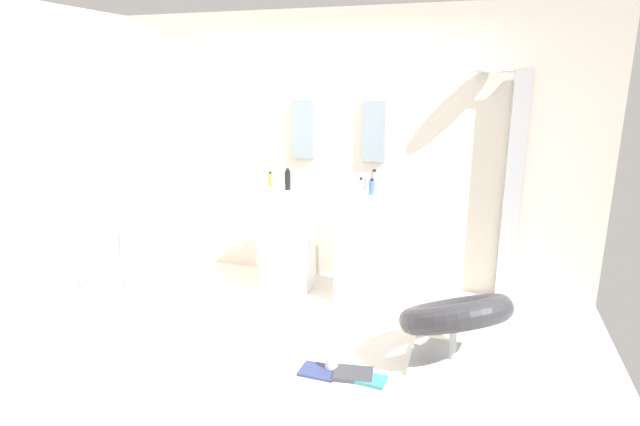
% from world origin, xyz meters
% --- Properties ---
extents(ground_plane, '(4.80, 3.60, 0.04)m').
position_xyz_m(ground_plane, '(0.00, 0.00, -0.02)').
color(ground_plane, silver).
extents(rear_partition, '(4.80, 0.10, 2.60)m').
position_xyz_m(rear_partition, '(0.00, 1.65, 1.30)').
color(rear_partition, beige).
rests_on(rear_partition, ground_plane).
extents(left_partition, '(0.10, 3.60, 2.60)m').
position_xyz_m(left_partition, '(-2.35, 0.00, 1.30)').
color(left_partition, beige).
rests_on(left_partition, ground_plane).
extents(pedestal_sink_left, '(0.46, 0.46, 1.11)m').
position_xyz_m(pedestal_sink_left, '(-0.35, 1.15, 0.53)').
color(pedestal_sink_left, white).
rests_on(pedestal_sink_left, ground_plane).
extents(pedestal_sink_right, '(0.46, 0.46, 1.11)m').
position_xyz_m(pedestal_sink_right, '(0.35, 1.15, 0.53)').
color(pedestal_sink_right, white).
rests_on(pedestal_sink_right, ground_plane).
extents(vanity_mirror_left, '(0.22, 0.03, 0.57)m').
position_xyz_m(vanity_mirror_left, '(-0.35, 1.58, 1.49)').
color(vanity_mirror_left, '#8C9EA8').
extents(vanity_mirror_right, '(0.22, 0.03, 0.57)m').
position_xyz_m(vanity_mirror_right, '(0.35, 1.58, 1.49)').
color(vanity_mirror_right, '#8C9EA8').
extents(shower_column, '(0.49, 0.24, 2.05)m').
position_xyz_m(shower_column, '(1.59, 1.53, 1.08)').
color(shower_column, '#B7BABF').
rests_on(shower_column, ground_plane).
extents(lounge_chair, '(1.10, 1.10, 0.65)m').
position_xyz_m(lounge_chair, '(1.23, 0.22, 0.35)').
color(lounge_chair, '#B7BABF').
rests_on(lounge_chair, ground_plane).
extents(towel_rack, '(0.37, 0.22, 0.95)m').
position_xyz_m(towel_rack, '(-1.39, 0.26, 0.63)').
color(towel_rack, '#B7BABF').
rests_on(towel_rack, ground_plane).
extents(area_rug, '(1.10, 0.67, 0.01)m').
position_xyz_m(area_rug, '(0.50, -0.21, 0.01)').
color(area_rug, white).
rests_on(area_rug, ground_plane).
extents(magazine_navy, '(0.26, 0.19, 0.02)m').
position_xyz_m(magazine_navy, '(0.37, -0.16, 0.02)').
color(magazine_navy, navy).
rests_on(magazine_navy, area_rug).
extents(magazine_teal, '(0.23, 0.17, 0.03)m').
position_xyz_m(magazine_teal, '(0.73, -0.16, 0.02)').
color(magazine_teal, teal).
rests_on(magazine_teal, area_rug).
extents(magazine_charcoal, '(0.29, 0.22, 0.03)m').
position_xyz_m(magazine_charcoal, '(0.60, -0.13, 0.02)').
color(magazine_charcoal, '#38383D').
rests_on(magazine_charcoal, area_rug).
extents(coffee_mug, '(0.09, 0.09, 0.11)m').
position_xyz_m(coffee_mug, '(0.44, -0.10, 0.06)').
color(coffee_mug, white).
rests_on(coffee_mug, area_rug).
extents(soap_bottle_black, '(0.05, 0.05, 0.19)m').
position_xyz_m(soap_bottle_black, '(-0.30, 1.03, 1.10)').
color(soap_bottle_black, black).
rests_on(soap_bottle_black, pedestal_sink_left).
extents(soap_bottle_clear, '(0.04, 0.04, 0.16)m').
position_xyz_m(soap_bottle_clear, '(0.37, 0.99, 1.08)').
color(soap_bottle_clear, silver).
rests_on(soap_bottle_clear, pedestal_sink_right).
extents(soap_bottle_green, '(0.04, 0.04, 0.12)m').
position_xyz_m(soap_bottle_green, '(-0.42, 1.29, 1.06)').
color(soap_bottle_green, '#59996B').
rests_on(soap_bottle_green, pedestal_sink_left).
extents(soap_bottle_blue, '(0.05, 0.05, 0.14)m').
position_xyz_m(soap_bottle_blue, '(0.45, 1.06, 1.07)').
color(soap_bottle_blue, '#4C72B7').
rests_on(soap_bottle_blue, pedestal_sink_right).
extents(soap_bottle_amber, '(0.04, 0.04, 0.14)m').
position_xyz_m(soap_bottle_amber, '(-0.51, 1.13, 1.07)').
color(soap_bottle_amber, '#C68C38').
rests_on(soap_bottle_amber, pedestal_sink_left).
extents(soap_bottle_grey, '(0.06, 0.06, 0.19)m').
position_xyz_m(soap_bottle_grey, '(0.44, 1.22, 1.10)').
color(soap_bottle_grey, '#99999E').
rests_on(soap_bottle_grey, pedestal_sink_right).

